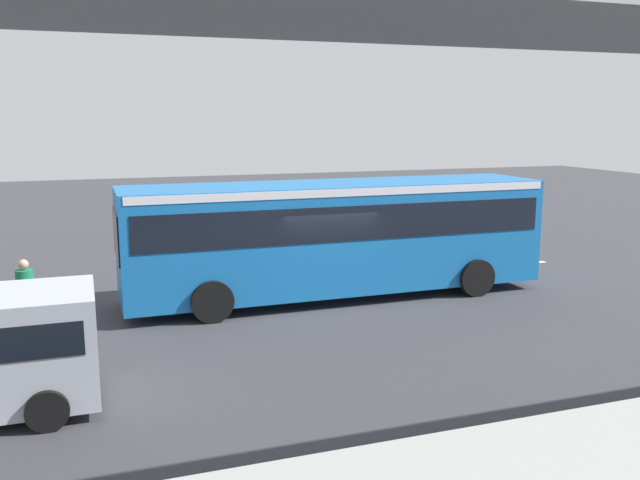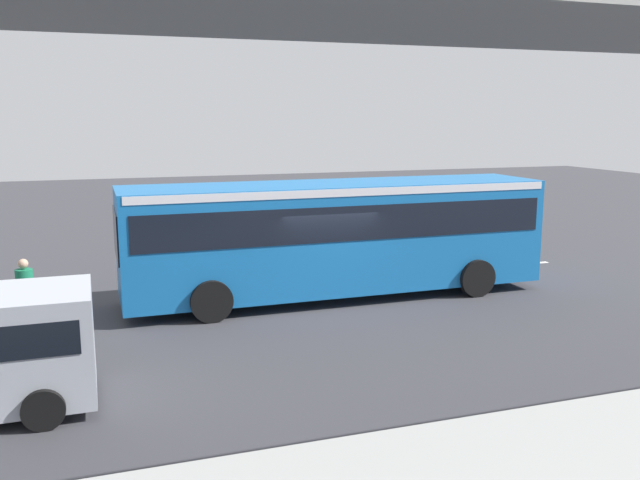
% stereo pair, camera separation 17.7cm
% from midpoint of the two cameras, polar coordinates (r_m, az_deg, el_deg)
% --- Properties ---
extents(ground, '(80.00, 80.00, 0.00)m').
position_cam_midpoint_polar(ground, '(18.12, -0.16, -5.33)').
color(ground, '#38383D').
extents(city_bus, '(11.54, 2.85, 3.15)m').
position_cam_midpoint_polar(city_bus, '(18.39, 1.07, 0.92)').
color(city_bus, '#196BB7').
rests_on(city_bus, ground).
extents(pedestrian, '(0.38, 0.38, 1.79)m').
position_cam_midpoint_polar(pedestrian, '(16.57, -23.91, -4.58)').
color(pedestrian, '#2D2D38').
rests_on(pedestrian, ground).
extents(traffic_sign, '(0.08, 0.60, 2.80)m').
position_cam_midpoint_polar(traffic_sign, '(22.11, 3.33, 2.54)').
color(traffic_sign, slate).
rests_on(traffic_sign, ground).
extents(lane_dash_leftmost, '(2.00, 0.20, 0.01)m').
position_cam_midpoint_polar(lane_dash_leftmost, '(23.79, 16.43, -1.93)').
color(lane_dash_leftmost, silver).
rests_on(lane_dash_leftmost, ground).
extents(lane_dash_left, '(2.00, 0.20, 0.01)m').
position_cam_midpoint_polar(lane_dash_left, '(21.73, 7.82, -2.75)').
color(lane_dash_left, silver).
rests_on(lane_dash_left, ground).
extents(lane_dash_centre, '(2.00, 0.20, 0.01)m').
position_cam_midpoint_polar(lane_dash_centre, '(20.25, -2.33, -3.63)').
color(lane_dash_centre, silver).
rests_on(lane_dash_centre, ground).
extents(lane_dash_right, '(2.00, 0.20, 0.01)m').
position_cam_midpoint_polar(lane_dash_right, '(19.50, -13.67, -4.48)').
color(lane_dash_right, silver).
rests_on(lane_dash_right, ground).
extents(lane_dash_rightmost, '(2.00, 0.20, 0.01)m').
position_cam_midpoint_polar(lane_dash_rightmost, '(19.55, -25.45, -5.17)').
color(lane_dash_rightmost, silver).
rests_on(lane_dash_rightmost, ground).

